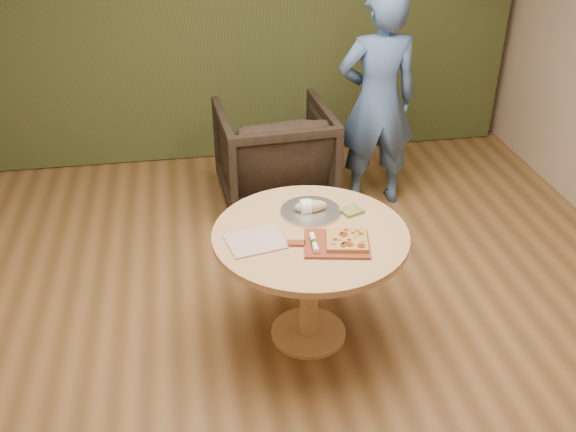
# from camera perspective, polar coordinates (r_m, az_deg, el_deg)

# --- Properties ---
(room_shell) EXTENTS (5.04, 6.04, 2.84)m
(room_shell) POSITION_cam_1_polar(r_m,az_deg,el_deg) (3.10, 2.65, 6.78)
(room_shell) COLOR brown
(room_shell) RESTS_ON ground
(curtain) EXTENTS (4.80, 0.14, 2.78)m
(curtain) POSITION_cam_1_polar(r_m,az_deg,el_deg) (5.84, -3.54, 18.34)
(curtain) COLOR #303A1A
(curtain) RESTS_ON ground
(pedestal_table) EXTENTS (1.11, 1.11, 0.75)m
(pedestal_table) POSITION_cam_1_polar(r_m,az_deg,el_deg) (3.66, 1.97, -3.30)
(pedestal_table) COLOR tan
(pedestal_table) RESTS_ON ground
(pizza_paddle) EXTENTS (0.47, 0.34, 0.01)m
(pizza_paddle) POSITION_cam_1_polar(r_m,az_deg,el_deg) (3.48, 4.18, -2.48)
(pizza_paddle) COLOR brown
(pizza_paddle) RESTS_ON pedestal_table
(flatbread_pizza) EXTENTS (0.26, 0.26, 0.04)m
(flatbread_pizza) POSITION_cam_1_polar(r_m,az_deg,el_deg) (3.48, 5.26, -2.13)
(flatbread_pizza) COLOR tan
(flatbread_pizza) RESTS_ON pizza_paddle
(cutlery_roll) EXTENTS (0.04, 0.20, 0.03)m
(cutlery_roll) POSITION_cam_1_polar(r_m,az_deg,el_deg) (3.44, 2.34, -2.36)
(cutlery_roll) COLOR white
(cutlery_roll) RESTS_ON pizza_paddle
(newspaper) EXTENTS (0.34, 0.31, 0.01)m
(newspaper) POSITION_cam_1_polar(r_m,az_deg,el_deg) (3.50, -2.93, -2.27)
(newspaper) COLOR silver
(newspaper) RESTS_ON pedestal_table
(serving_tray) EXTENTS (0.36, 0.36, 0.02)m
(serving_tray) POSITION_cam_1_polar(r_m,az_deg,el_deg) (3.76, 2.02, 0.41)
(serving_tray) COLOR silver
(serving_tray) RESTS_ON pedestal_table
(bread_roll) EXTENTS (0.19, 0.09, 0.09)m
(bread_roll) POSITION_cam_1_polar(r_m,az_deg,el_deg) (3.74, 1.90, 0.87)
(bread_roll) COLOR tan
(bread_roll) RESTS_ON serving_tray
(green_packet) EXTENTS (0.15, 0.14, 0.02)m
(green_packet) POSITION_cam_1_polar(r_m,az_deg,el_deg) (3.78, 5.67, 0.46)
(green_packet) COLOR #57612B
(green_packet) RESTS_ON pedestal_table
(armchair) EXTENTS (0.93, 0.88, 0.91)m
(armchair) POSITION_cam_1_polar(r_m,az_deg,el_deg) (5.23, -1.21, 5.89)
(armchair) COLOR black
(armchair) RESTS_ON ground
(person_standing) EXTENTS (0.64, 0.43, 1.75)m
(person_standing) POSITION_cam_1_polar(r_m,az_deg,el_deg) (5.10, 7.95, 10.06)
(person_standing) COLOR #42649B
(person_standing) RESTS_ON ground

